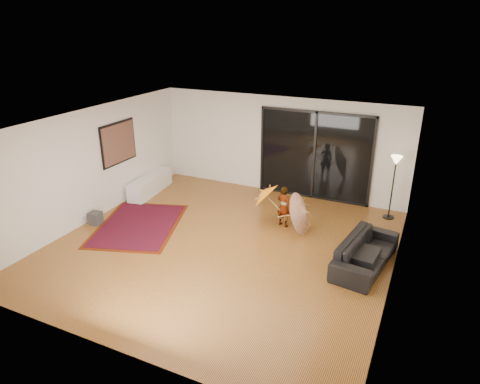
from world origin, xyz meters
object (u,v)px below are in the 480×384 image
Objects in this scene: media_console at (150,184)px; ottoman at (358,260)px; sofa at (366,252)px; child at (284,206)px.

media_console reaches higher than ottoman.
sofa is (6.20, -1.36, 0.05)m from media_console.
sofa is 2.88× the size of ottoman.
media_console is 6.35m from sofa.
sofa is at bearing -18.74° from media_console.
child reaches higher than media_console.
ottoman is at bearing 164.36° from child.
child reaches higher than ottoman.
sofa is 2.31m from child.
child reaches higher than sofa.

